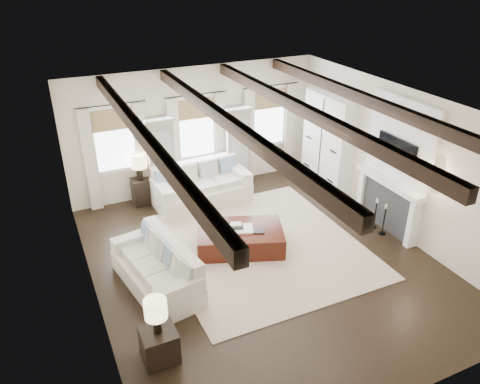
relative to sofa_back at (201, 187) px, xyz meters
name	(u,v)px	position (x,y,z in m)	size (l,w,h in m)	color
ground	(263,261)	(0.22, -2.93, -0.40)	(7.50, 7.50, 0.00)	black
room_shell	(277,154)	(0.97, -2.03, 1.49)	(6.54, 7.54, 3.22)	#EFE4CD
area_rug	(261,246)	(0.44, -2.43, -0.39)	(3.99, 4.41, 0.02)	#BEAB97
sofa_back	(201,187)	(0.00, 0.00, 0.00)	(2.40, 1.20, 1.00)	silver
sofa_left	(159,269)	(-1.87, -2.81, -0.03)	(1.30, 2.25, 0.91)	silver
ottoman	(240,239)	(0.01, -2.30, -0.17)	(1.78, 1.11, 0.47)	black
tray	(241,229)	(0.02, -2.33, 0.09)	(0.50, 0.38, 0.04)	white
book_lower	(237,226)	(-0.04, -2.26, 0.13)	(0.26, 0.20, 0.04)	#262628
book_upper	(236,224)	(-0.04, -2.23, 0.16)	(0.22, 0.17, 0.03)	beige
book_loose	(258,231)	(0.31, -2.56, 0.08)	(0.24, 0.18, 0.03)	#262628
side_table_front	(159,344)	(-2.37, -4.52, -0.14)	(0.53, 0.53, 0.53)	black
lamp_front	(156,311)	(-2.37, -4.52, 0.53)	(0.34, 0.34, 0.59)	black
side_table_back	(142,191)	(-1.36, 0.55, -0.07)	(0.44, 0.44, 0.65)	black
lamp_back	(138,162)	(-1.36, 0.55, 0.71)	(0.39, 0.39, 0.67)	black
candlestick_near	(384,222)	(3.12, -3.12, -0.09)	(0.15, 0.15, 0.75)	black
candlestick_far	(375,216)	(3.12, -2.82, -0.09)	(0.15, 0.15, 0.74)	black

